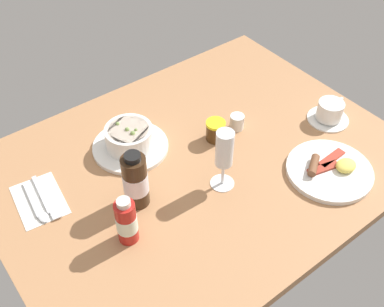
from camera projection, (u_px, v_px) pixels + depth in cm
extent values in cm
cube|color=#A8754C|center=(198.00, 165.00, 129.12)|extent=(110.00, 84.00, 3.00)
cylinder|color=white|center=(131.00, 147.00, 131.28)|extent=(21.35, 21.35, 1.20)
cylinder|color=white|center=(129.00, 137.00, 128.71)|extent=(13.31, 13.31, 6.13)
cylinder|color=beige|center=(128.00, 131.00, 127.12)|extent=(11.45, 11.45, 1.60)
sphere|color=#79944E|center=(133.00, 133.00, 125.09)|extent=(1.36, 1.36, 1.36)
sphere|color=#79944E|center=(136.00, 130.00, 126.10)|extent=(0.86, 0.86, 0.86)
sphere|color=#79944E|center=(127.00, 130.00, 126.19)|extent=(1.25, 1.25, 1.25)
sphere|color=#79944E|center=(118.00, 124.00, 127.89)|extent=(1.14, 1.14, 1.14)
cube|color=white|center=(39.00, 200.00, 118.01)|extent=(13.25, 17.36, 0.30)
cube|color=silver|center=(42.00, 194.00, 118.81)|extent=(2.94, 14.04, 0.50)
cube|color=silver|center=(55.00, 213.00, 114.40)|extent=(2.63, 3.85, 0.40)
cube|color=silver|center=(31.00, 199.00, 117.60)|extent=(2.62, 13.02, 0.50)
ellipsoid|color=silver|center=(43.00, 217.00, 113.61)|extent=(2.40, 4.00, 0.60)
cylinder|color=white|center=(328.00, 118.00, 140.29)|extent=(12.42, 12.42, 0.90)
cylinder|color=white|center=(330.00, 110.00, 138.06)|extent=(7.67, 7.67, 5.47)
cylinder|color=#302313|center=(332.00, 104.00, 136.49)|extent=(6.52, 6.52, 1.00)
torus|color=white|center=(340.00, 103.00, 140.23)|extent=(3.66, 1.16, 3.60)
cylinder|color=white|center=(237.00, 122.00, 136.30)|extent=(4.17, 4.17, 4.60)
cone|color=white|center=(243.00, 120.00, 134.39)|extent=(2.13, 2.48, 2.25)
cylinder|color=white|center=(223.00, 183.00, 122.13)|extent=(6.37, 6.37, 0.40)
cylinder|color=white|center=(223.00, 173.00, 119.44)|extent=(0.80, 0.80, 7.26)
cylinder|color=white|center=(225.00, 148.00, 113.34)|extent=(4.54, 4.54, 10.13)
cylinder|color=#EFE8C2|center=(225.00, 153.00, 114.40)|extent=(3.72, 3.72, 6.08)
cylinder|color=#4A2D13|center=(215.00, 132.00, 132.68)|extent=(5.36, 5.36, 5.39)
cylinder|color=yellow|center=(216.00, 123.00, 130.51)|extent=(5.63, 5.63, 0.80)
cylinder|color=#382314|center=(135.00, 181.00, 112.64)|extent=(6.14, 6.14, 15.04)
cylinder|color=silver|center=(136.00, 182.00, 112.85)|extent=(6.26, 6.26, 5.72)
cylinder|color=black|center=(132.00, 157.00, 106.85)|extent=(3.99, 3.99, 1.44)
cylinder|color=#B21E19|center=(127.00, 222.00, 105.73)|extent=(4.85, 4.85, 12.12)
cylinder|color=silver|center=(127.00, 223.00, 105.90)|extent=(4.95, 4.95, 4.60)
cylinder|color=silver|center=(123.00, 203.00, 100.96)|extent=(3.15, 3.15, 1.46)
cylinder|color=white|center=(329.00, 171.00, 124.51)|extent=(23.06, 23.06, 1.40)
cube|color=#AB3828|center=(332.00, 158.00, 126.47)|extent=(9.11, 2.83, 0.60)
cube|color=#9F3828|center=(323.00, 168.00, 123.80)|extent=(9.31, 4.50, 0.60)
cylinder|color=brown|center=(314.00, 165.00, 123.30)|extent=(7.08, 5.64, 2.20)
ellipsoid|color=#F2D859|center=(346.00, 166.00, 123.51)|extent=(6.00, 4.80, 2.40)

